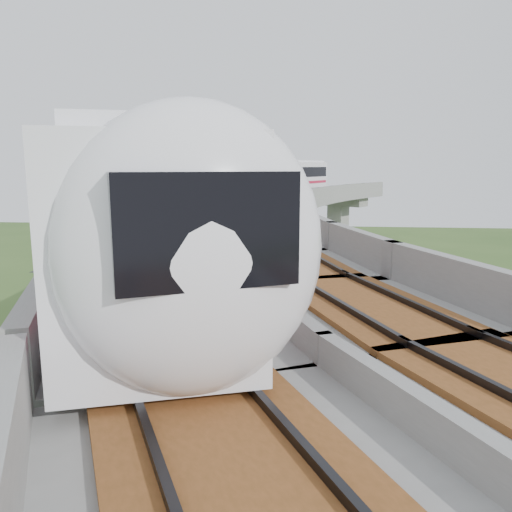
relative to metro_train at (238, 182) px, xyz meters
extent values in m
plane|color=#304E1F|center=(-0.38, -1.92, -12.31)|extent=(160.00, 160.00, 0.00)
cube|color=gray|center=(13.62, -3.92, -12.29)|extent=(18.00, 26.00, 0.04)
cube|color=#232326|center=(-0.38, 28.08, -12.29)|extent=(60.00, 8.00, 0.03)
cube|color=#99968E|center=(8.74, 29.88, -8.11)|extent=(2.86, 2.93, 8.40)
cube|color=#99968E|center=(8.74, 29.88, -3.31)|extent=(7.21, 5.74, 1.20)
cube|color=#99968E|center=(0.53, 8.50, -8.11)|extent=(2.35, 2.51, 8.40)
cube|color=#99968E|center=(0.53, 8.50, -3.31)|extent=(7.31, 3.58, 1.20)
cube|color=#99968E|center=(0.53, -12.34, -8.11)|extent=(2.35, 2.51, 8.40)
cube|color=#99968E|center=(0.53, -12.34, -3.31)|extent=(7.31, 3.58, 1.20)
cube|color=gray|center=(5.81, 24.62, -2.31)|extent=(16.42, 20.91, 0.80)
cube|color=gray|center=(1.95, 26.52, -1.41)|extent=(8.66, 17.08, 1.00)
cube|color=gray|center=(9.67, 22.72, -1.41)|extent=(8.66, 17.08, 1.00)
cube|color=brown|center=(3.84, 25.59, -1.85)|extent=(10.68, 18.08, 0.12)
cube|color=black|center=(3.84, 25.59, -1.73)|extent=(9.69, 17.59, 0.12)
cube|color=brown|center=(7.78, 23.65, -1.85)|extent=(10.68, 18.08, 0.12)
cube|color=black|center=(7.78, 23.65, -1.73)|extent=(9.69, 17.59, 0.12)
cube|color=gray|center=(0.32, 7.21, -2.31)|extent=(11.77, 20.03, 0.80)
cube|color=gray|center=(-3.93, 7.86, -1.41)|extent=(3.22, 18.71, 1.00)
cube|color=gray|center=(4.57, 6.56, -1.41)|extent=(3.22, 18.71, 1.00)
cube|color=brown|center=(-1.85, 7.54, -1.85)|extent=(5.44, 19.05, 0.12)
cube|color=black|center=(-1.85, 7.54, -1.73)|extent=(4.35, 18.88, 0.12)
cube|color=brown|center=(2.49, 6.88, -1.85)|extent=(5.44, 19.05, 0.12)
cube|color=black|center=(2.49, 6.88, -1.73)|extent=(4.35, 18.88, 0.12)
cube|color=gray|center=(0.32, -11.04, -2.31)|extent=(11.77, 20.03, 0.80)
cube|color=gray|center=(-3.93, -11.70, -1.41)|extent=(3.22, 18.71, 1.00)
cube|color=gray|center=(4.57, -10.39, -1.41)|extent=(3.22, 18.71, 1.00)
cube|color=brown|center=(-1.85, -11.38, -1.85)|extent=(5.44, 19.05, 0.12)
cube|color=black|center=(-1.85, -11.38, -1.73)|extent=(4.35, 18.88, 0.12)
cube|color=brown|center=(2.49, -10.71, -1.85)|extent=(5.44, 19.05, 0.12)
cube|color=black|center=(2.49, -10.71, -1.73)|extent=(4.35, 18.88, 0.12)
cube|color=gray|center=(5.81, -28.45, -2.31)|extent=(16.42, 20.91, 0.80)
cube|color=gray|center=(1.95, -30.36, -1.41)|extent=(8.66, 17.08, 1.00)
cube|color=brown|center=(3.84, -29.43, -1.85)|extent=(10.68, 18.08, 0.12)
cube|color=black|center=(3.84, -29.43, -1.73)|extent=(9.69, 17.59, 0.12)
cube|color=brown|center=(7.78, -27.48, -1.85)|extent=(10.68, 18.08, 0.12)
cube|color=black|center=(7.78, -27.48, -1.73)|extent=(9.69, 17.59, 0.12)
cube|color=white|center=(0.80, -22.12, -0.07)|extent=(7.43, 15.06, 3.20)
cube|color=white|center=(0.80, -22.12, 1.63)|extent=(6.67, 14.18, 0.22)
cube|color=black|center=(0.80, -22.12, 0.38)|extent=(7.29, 14.52, 1.15)
cube|color=#B5122E|center=(0.80, -22.12, -0.82)|extent=(7.29, 14.52, 0.30)
cube|color=black|center=(0.80, -22.12, -1.53)|extent=(5.94, 12.68, 0.28)
cube|color=white|center=(-2.38, -6.89, -0.07)|extent=(3.89, 15.17, 3.20)
cube|color=white|center=(-2.38, -6.89, 1.63)|extent=(3.29, 14.38, 0.22)
cube|color=black|center=(-2.38, -6.89, 0.38)|extent=(3.90, 14.57, 1.15)
cube|color=#B5122E|center=(-2.38, -6.89, -0.82)|extent=(3.90, 14.57, 0.30)
cube|color=black|center=(-2.38, -6.89, -1.53)|extent=(2.91, 12.86, 0.28)
cube|color=white|center=(-1.67, 8.65, -0.07)|extent=(5.21, 15.24, 3.20)
cube|color=white|center=(-1.67, 8.65, 1.63)|extent=(4.55, 14.41, 0.22)
cube|color=black|center=(-1.67, 8.65, 0.38)|extent=(5.17, 14.66, 1.15)
cube|color=#B5122E|center=(-1.67, 8.65, -0.82)|extent=(5.17, 14.66, 0.30)
cube|color=black|center=(-1.67, 8.65, -1.53)|extent=(4.04, 12.89, 0.28)
cube|color=white|center=(2.87, 23.53, -0.07)|extent=(8.60, 14.79, 3.20)
cube|color=white|center=(2.87, 23.53, 1.63)|extent=(7.80, 13.89, 0.22)
cube|color=black|center=(2.87, 23.53, 0.38)|extent=(8.41, 14.27, 1.15)
cube|color=#B5122E|center=(2.87, 23.53, -0.82)|extent=(8.41, 14.27, 0.30)
cube|color=black|center=(2.87, 23.53, -1.53)|extent=(6.95, 12.41, 0.28)
ellipsoid|color=white|center=(3.55, -28.83, 0.08)|extent=(3.79, 3.08, 3.64)
cylinder|color=#2D382D|center=(11.87, 17.37, -11.56)|extent=(0.08, 0.08, 1.50)
cube|color=#2D382D|center=(11.00, 15.06, -11.56)|extent=(1.69, 4.77, 1.40)
cylinder|color=#2D382D|center=(10.24, 12.71, -11.56)|extent=(0.08, 0.08, 1.50)
cube|color=#2D382D|center=(9.60, 10.32, -11.56)|extent=(1.23, 4.91, 1.40)
cylinder|color=#2D382D|center=(9.07, 7.91, -11.56)|extent=(0.08, 0.08, 1.50)
cube|color=#2D382D|center=(8.65, 5.47, -11.56)|extent=(0.75, 4.99, 1.40)
cylinder|color=#2D382D|center=(8.36, 3.02, -11.56)|extent=(0.08, 0.08, 1.50)
cube|color=#2D382D|center=(8.18, 0.55, -11.56)|extent=(0.27, 5.04, 1.40)
cylinder|color=#2D382D|center=(8.12, -1.92, -11.56)|extent=(0.08, 0.08, 1.50)
cube|color=#2D382D|center=(8.18, -4.39, -11.56)|extent=(0.27, 5.04, 1.40)
cylinder|color=#2D382D|center=(8.36, -6.85, -11.56)|extent=(0.08, 0.08, 1.50)
cube|color=#2D382D|center=(8.65, -9.31, -11.56)|extent=(0.75, 4.99, 1.40)
cylinder|color=#2D382D|center=(9.07, -11.74, -11.56)|extent=(0.08, 0.08, 1.50)
cube|color=#2D382D|center=(9.60, -14.16, -11.56)|extent=(1.23, 4.91, 1.40)
cylinder|color=#2D382D|center=(10.24, -16.54, -11.56)|extent=(0.08, 0.08, 1.50)
cylinder|color=#382314|center=(11.55, 22.56, -11.46)|extent=(0.18, 0.18, 1.70)
ellipsoid|color=#193511|center=(11.55, 22.56, -9.75)|extent=(2.85, 2.85, 2.43)
cylinder|color=#382314|center=(8.57, 13.18, -11.57)|extent=(0.18, 0.18, 1.48)
ellipsoid|color=#193511|center=(8.57, 13.18, -10.00)|extent=(2.77, 2.77, 2.36)
cylinder|color=#382314|center=(7.16, 5.67, -11.49)|extent=(0.18, 0.18, 1.64)
ellipsoid|color=#193511|center=(7.16, 5.67, -10.06)|extent=(2.04, 2.04, 1.73)
cylinder|color=#382314|center=(6.25, 1.81, -11.77)|extent=(0.18, 0.18, 1.07)
ellipsoid|color=#193511|center=(6.25, 1.81, -10.44)|extent=(2.67, 2.67, 2.27)
cylinder|color=#382314|center=(6.92, -7.91, -11.77)|extent=(0.18, 0.18, 1.08)
ellipsoid|color=#193511|center=(6.92, -7.91, -10.36)|extent=(2.91, 2.91, 2.47)
cylinder|color=#382314|center=(6.69, -13.46, -11.62)|extent=(0.18, 0.18, 1.37)
ellipsoid|color=#193511|center=(6.69, -13.46, -10.33)|extent=(2.02, 2.02, 1.72)
imported|color=silver|center=(8.36, -10.46, -11.62)|extent=(2.72, 4.10, 1.30)
imported|color=maroon|center=(16.43, -1.05, -11.70)|extent=(3.63, 2.37, 1.13)
imported|color=black|center=(10.40, 5.68, -11.68)|extent=(4.14, 1.88, 1.17)
camera|label=1|loc=(4.92, -34.68, 1.12)|focal=35.00mm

